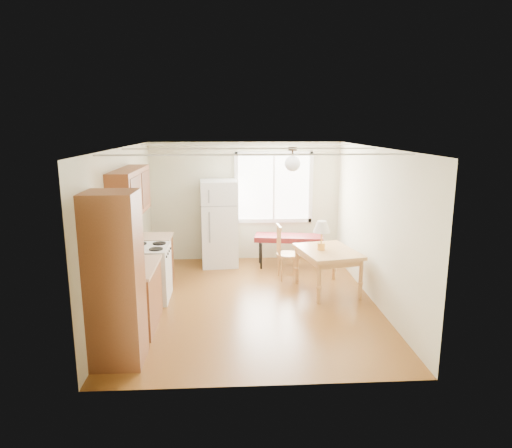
{
  "coord_description": "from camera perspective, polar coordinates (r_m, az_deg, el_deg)",
  "views": [
    {
      "loc": [
        -0.34,
        -7.06,
        2.83
      ],
      "look_at": [
        0.12,
        0.7,
        1.15
      ],
      "focal_mm": 32.0,
      "sensor_mm": 36.0,
      "label": 1
    }
  ],
  "objects": [
    {
      "name": "dining_table",
      "position": [
        7.98,
        8.94,
        -3.92
      ],
      "size": [
        1.11,
        1.34,
        0.74
      ],
      "rotation": [
        0.0,
        0.0,
        0.2
      ],
      "color": "#B47D45",
      "rests_on": "ground"
    },
    {
      "name": "window_unit",
      "position": [
        9.66,
        2.23,
        4.58
      ],
      "size": [
        1.64,
        0.05,
        1.51
      ],
      "color": "white",
      "rests_on": "room_shell"
    },
    {
      "name": "chair",
      "position": [
        8.53,
        3.43,
        -3.07
      ],
      "size": [
        0.45,
        0.45,
        1.02
      ],
      "rotation": [
        0.0,
        0.0,
        0.07
      ],
      "color": "#B47D45",
      "rests_on": "ground"
    },
    {
      "name": "refrigerator",
      "position": [
        9.34,
        -4.64,
        0.1
      ],
      "size": [
        0.77,
        0.78,
        1.75
      ],
      "rotation": [
        0.0,
        0.0,
        0.08
      ],
      "color": "silver",
      "rests_on": "ground"
    },
    {
      "name": "kitchen_run",
      "position": [
        6.87,
        -14.86,
        -5.07
      ],
      "size": [
        0.65,
        3.4,
        2.2
      ],
      "color": "brown",
      "rests_on": "ground"
    },
    {
      "name": "table_lamp",
      "position": [
        7.85,
        8.21,
        -0.62
      ],
      "size": [
        0.29,
        0.29,
        0.51
      ],
      "rotation": [
        0.0,
        0.0,
        0.06
      ],
      "color": "gold",
      "rests_on": "dining_table"
    },
    {
      "name": "bench",
      "position": [
        9.34,
        4.12,
        -1.84
      ],
      "size": [
        1.44,
        0.72,
        0.64
      ],
      "rotation": [
        0.0,
        0.0,
        -0.16
      ],
      "color": "#5C1519",
      "rests_on": "ground"
    },
    {
      "name": "kettle",
      "position": [
        6.76,
        -15.53,
        -3.97
      ],
      "size": [
        0.13,
        0.13,
        0.24
      ],
      "color": "red",
      "rests_on": "kitchen_run"
    },
    {
      "name": "pendant_light",
      "position": [
        7.55,
        4.57,
        7.65
      ],
      "size": [
        0.26,
        0.26,
        0.4
      ],
      "color": "black",
      "rests_on": "room_shell"
    },
    {
      "name": "coffee_maker",
      "position": [
        6.72,
        -15.15,
        -3.75
      ],
      "size": [
        0.23,
        0.27,
        0.36
      ],
      "rotation": [
        0.0,
        0.0,
        -0.25
      ],
      "color": "black",
      "rests_on": "kitchen_run"
    },
    {
      "name": "room_shell",
      "position": [
        7.24,
        -0.62,
        -0.4
      ],
      "size": [
        4.6,
        5.6,
        2.62
      ],
      "color": "#5C3313",
      "rests_on": "ground"
    }
  ]
}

